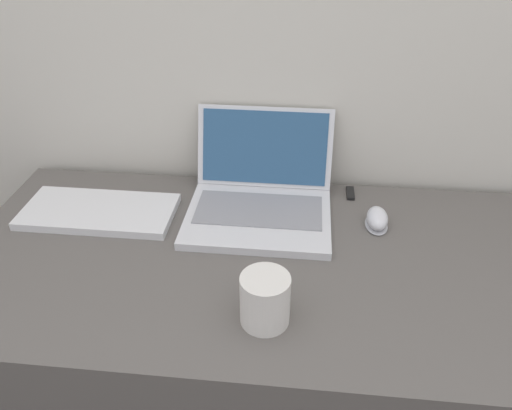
# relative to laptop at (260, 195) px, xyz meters

# --- Properties ---
(desk) EXTENTS (1.46, 0.67, 0.74)m
(desk) POSITION_rel_laptop_xyz_m (0.07, -0.19, -0.42)
(desk) COLOR #5B5651
(desk) RESTS_ON ground_plane
(laptop) EXTENTS (0.35, 0.34, 0.22)m
(laptop) POSITION_rel_laptop_xyz_m (0.00, 0.00, 0.00)
(laptop) COLOR silver
(laptop) RESTS_ON desk
(drink_cup) EXTENTS (0.09, 0.09, 0.10)m
(drink_cup) POSITION_rel_laptop_xyz_m (0.05, -0.38, 0.01)
(drink_cup) COLOR silver
(drink_cup) RESTS_ON desk
(computer_mouse) EXTENTS (0.05, 0.09, 0.04)m
(computer_mouse) POSITION_rel_laptop_xyz_m (0.29, -0.04, -0.03)
(computer_mouse) COLOR #B2B2B7
(computer_mouse) RESTS_ON desk
(external_keyboard) EXTENTS (0.37, 0.18, 0.02)m
(external_keyboard) POSITION_rel_laptop_xyz_m (-0.40, -0.07, -0.03)
(external_keyboard) COLOR silver
(external_keyboard) RESTS_ON desk
(usb_stick) EXTENTS (0.02, 0.06, 0.01)m
(usb_stick) POSITION_rel_laptop_xyz_m (0.23, 0.10, -0.04)
(usb_stick) COLOR black
(usb_stick) RESTS_ON desk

